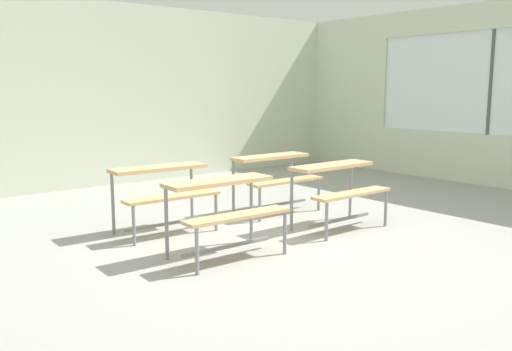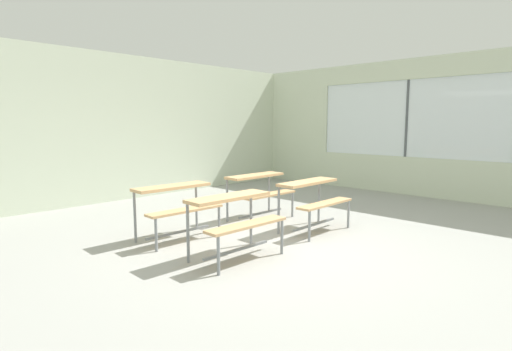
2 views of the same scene
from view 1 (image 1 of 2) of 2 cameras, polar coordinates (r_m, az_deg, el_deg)
name	(u,v)px [view 1 (image 1 of 2)]	position (r m, az deg, el deg)	size (l,w,h in m)	color
ground	(281,248)	(5.65, 2.67, -7.66)	(10.00, 9.00, 0.05)	#9E9E99
wall_back	(99,95)	(9.27, -16.22, 8.16)	(10.00, 0.12, 3.00)	beige
desk_bench_r0c0	(225,199)	(5.18, -3.29, -2.51)	(1.12, 0.62, 0.74)	tan
desk_bench_r0c1	(338,180)	(6.29, 8.70, -0.50)	(1.10, 0.59, 0.74)	tan
desk_bench_r1c0	(163,183)	(6.12, -9.75, -0.80)	(1.12, 0.64, 0.74)	tan
desk_bench_r1c1	(276,169)	(7.05, 2.07, 0.64)	(1.11, 0.61, 0.74)	tan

